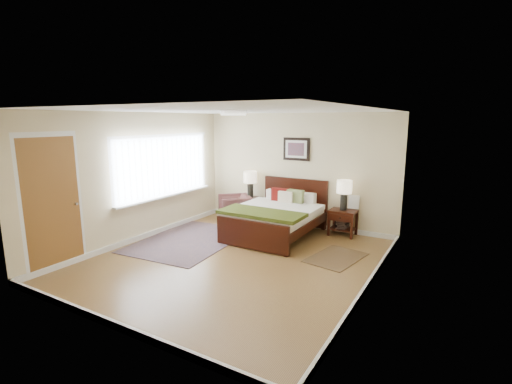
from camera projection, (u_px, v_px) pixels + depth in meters
floor at (235, 260)px, 6.34m from camera, size 5.00×5.00×0.00m
back_wall at (297, 170)px, 8.22m from camera, size 4.50×0.04×2.50m
front_wall at (106, 224)px, 3.98m from camera, size 4.50×0.04×2.50m
left_wall at (138, 177)px, 7.21m from camera, size 0.04×5.00×2.50m
right_wall at (374, 203)px, 4.99m from camera, size 0.04×5.00×2.50m
ceiling at (233, 110)px, 5.86m from camera, size 4.50×5.00×0.02m
window at (165, 167)px, 7.75m from camera, size 0.11×2.72×1.32m
door at (52, 204)px, 5.75m from camera, size 0.06×1.00×2.18m
ceil_fixture at (233, 113)px, 5.87m from camera, size 0.44×0.44×0.08m
bed at (276, 213)px, 7.55m from camera, size 1.63×1.96×1.06m
wall_art at (296, 149)px, 8.10m from camera, size 0.62×0.05×0.50m
nightstand_left at (250, 203)px, 8.69m from camera, size 0.47×0.42×0.56m
nightstand_right at (343, 220)px, 7.61m from camera, size 0.54×0.40×0.53m
lamp_left at (250, 180)px, 8.60m from camera, size 0.31×0.31×0.61m
lamp_right at (344, 190)px, 7.51m from camera, size 0.31×0.31×0.61m
armchair at (235, 208)px, 8.63m from camera, size 0.98×0.98×0.64m
rug_persian at (189, 240)px, 7.34m from camera, size 1.88×2.52×0.01m
rug_navy at (336, 257)px, 6.42m from camera, size 0.92×1.21×0.01m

